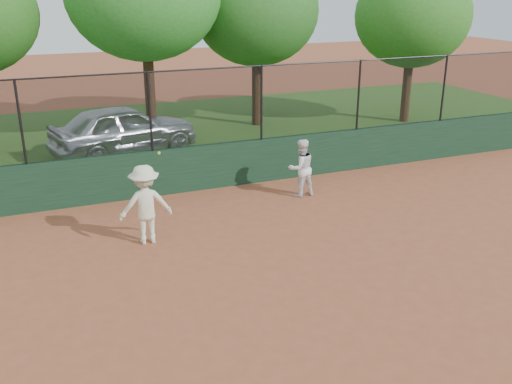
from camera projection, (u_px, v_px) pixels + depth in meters
name	position (u px, v px, depth m)	size (l,w,h in m)	color
ground	(261.00, 304.00, 9.85)	(80.00, 80.00, 0.00)	#9E5133
back_wall	(173.00, 171.00, 14.86)	(26.00, 0.20, 1.20)	#1A3923
grass_strip	(132.00, 138.00, 20.28)	(36.00, 12.00, 0.01)	#2A531A
parked_car	(124.00, 129.00, 18.27)	(1.88, 4.67, 1.59)	silver
player_second	(301.00, 168.00, 14.60)	(0.73, 0.57, 1.50)	white
player_main	(145.00, 205.00, 11.91)	(1.13, 0.67, 2.05)	beige
fence_assembly	(169.00, 109.00, 14.28)	(26.00, 0.06, 2.00)	black
tree_3	(257.00, 11.00, 20.83)	(4.64, 4.22, 6.26)	#402715
tree_4	(413.00, 16.00, 21.44)	(4.48, 4.07, 5.98)	#4D2F1B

